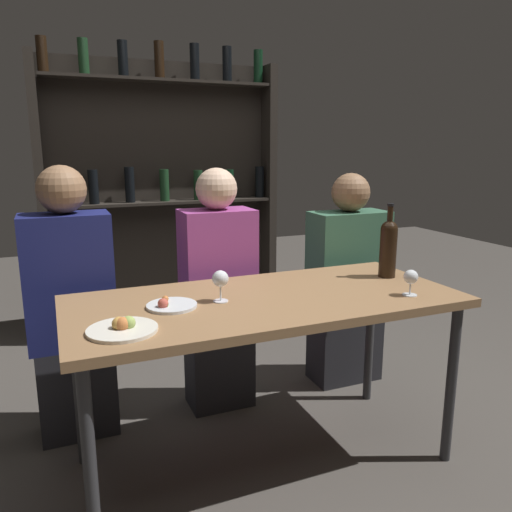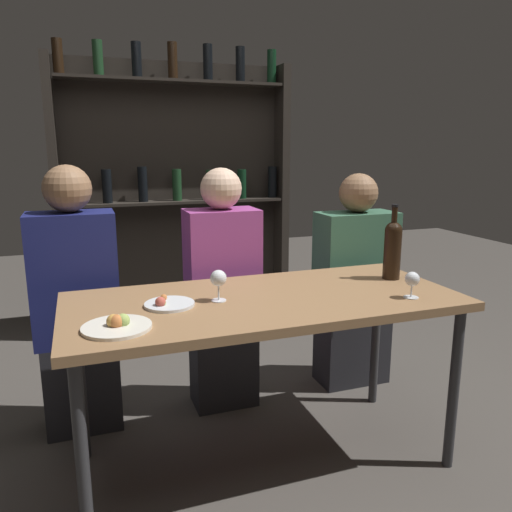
{
  "view_description": "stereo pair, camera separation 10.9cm",
  "coord_description": "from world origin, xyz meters",
  "px_view_note": "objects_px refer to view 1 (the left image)",
  "views": [
    {
      "loc": [
        -0.79,
        -1.79,
        1.35
      ],
      "look_at": [
        0.0,
        0.11,
        0.9
      ],
      "focal_mm": 35.0,
      "sensor_mm": 36.0,
      "label": 1
    },
    {
      "loc": [
        -0.69,
        -1.83,
        1.35
      ],
      "look_at": [
        0.0,
        0.11,
        0.9
      ],
      "focal_mm": 35.0,
      "sensor_mm": 36.0,
      "label": 2
    }
  ],
  "objects_px": {
    "wine_bottle": "(388,246)",
    "seated_person_left": "(72,312)",
    "food_plate_0": "(123,327)",
    "seated_person_right": "(347,286)",
    "wine_glass_0": "(411,278)",
    "wine_glass_1": "(220,280)",
    "seated_person_center": "(218,297)",
    "food_plate_1": "(170,305)"
  },
  "relations": [
    {
      "from": "wine_bottle",
      "to": "food_plate_0",
      "type": "relative_size",
      "value": 1.48
    },
    {
      "from": "wine_glass_0",
      "to": "food_plate_0",
      "type": "relative_size",
      "value": 0.46
    },
    {
      "from": "wine_glass_0",
      "to": "food_plate_1",
      "type": "xyz_separation_m",
      "value": [
        -0.95,
        0.22,
        -0.06
      ]
    },
    {
      "from": "wine_glass_0",
      "to": "seated_person_center",
      "type": "distance_m",
      "value": 0.99
    },
    {
      "from": "wine_glass_1",
      "to": "seated_person_left",
      "type": "relative_size",
      "value": 0.1
    },
    {
      "from": "wine_glass_0",
      "to": "food_plate_1",
      "type": "relative_size",
      "value": 0.56
    },
    {
      "from": "seated_person_left",
      "to": "wine_glass_0",
      "type": "bearing_deg",
      "value": -30.66
    },
    {
      "from": "food_plate_1",
      "to": "seated_person_left",
      "type": "bearing_deg",
      "value": 122.14
    },
    {
      "from": "wine_glass_1",
      "to": "wine_bottle",
      "type": "bearing_deg",
      "value": 4.34
    },
    {
      "from": "seated_person_right",
      "to": "seated_person_left",
      "type": "bearing_deg",
      "value": -180.0
    },
    {
      "from": "wine_glass_1",
      "to": "seated_person_right",
      "type": "distance_m",
      "value": 1.12
    },
    {
      "from": "wine_bottle",
      "to": "seated_person_left",
      "type": "bearing_deg",
      "value": 160.95
    },
    {
      "from": "seated_person_left",
      "to": "wine_glass_1",
      "type": "bearing_deg",
      "value": -45.09
    },
    {
      "from": "wine_glass_0",
      "to": "food_plate_0",
      "type": "distance_m",
      "value": 1.15
    },
    {
      "from": "seated_person_right",
      "to": "wine_glass_0",
      "type": "bearing_deg",
      "value": -104.39
    },
    {
      "from": "wine_bottle",
      "to": "wine_glass_1",
      "type": "height_order",
      "value": "wine_bottle"
    },
    {
      "from": "wine_glass_1",
      "to": "wine_glass_0",
      "type": "bearing_deg",
      "value": -16.46
    },
    {
      "from": "seated_person_left",
      "to": "wine_bottle",
      "type": "bearing_deg",
      "value": -19.05
    },
    {
      "from": "food_plate_0",
      "to": "wine_glass_1",
      "type": "bearing_deg",
      "value": 24.48
    },
    {
      "from": "food_plate_1",
      "to": "seated_person_right",
      "type": "bearing_deg",
      "value": 25.27
    },
    {
      "from": "food_plate_0",
      "to": "seated_person_right",
      "type": "bearing_deg",
      "value": 28.37
    },
    {
      "from": "wine_glass_0",
      "to": "food_plate_1",
      "type": "height_order",
      "value": "wine_glass_0"
    },
    {
      "from": "food_plate_0",
      "to": "wine_glass_0",
      "type": "bearing_deg",
      "value": -1.83
    },
    {
      "from": "food_plate_0",
      "to": "seated_person_left",
      "type": "xyz_separation_m",
      "value": [
        -0.14,
        0.73,
        -0.16
      ]
    },
    {
      "from": "wine_bottle",
      "to": "seated_person_center",
      "type": "height_order",
      "value": "seated_person_center"
    },
    {
      "from": "food_plate_0",
      "to": "food_plate_1",
      "type": "bearing_deg",
      "value": 42.78
    },
    {
      "from": "food_plate_0",
      "to": "wine_bottle",
      "type": "bearing_deg",
      "value": 11.23
    },
    {
      "from": "wine_glass_0",
      "to": "food_plate_1",
      "type": "bearing_deg",
      "value": 166.75
    },
    {
      "from": "wine_glass_1",
      "to": "seated_person_left",
      "type": "bearing_deg",
      "value": 134.91
    },
    {
      "from": "wine_bottle",
      "to": "wine_glass_1",
      "type": "relative_size",
      "value": 2.73
    },
    {
      "from": "wine_glass_0",
      "to": "seated_person_left",
      "type": "xyz_separation_m",
      "value": [
        -1.29,
        0.77,
        -0.22
      ]
    },
    {
      "from": "seated_person_left",
      "to": "seated_person_center",
      "type": "distance_m",
      "value": 0.71
    },
    {
      "from": "wine_glass_0",
      "to": "seated_person_right",
      "type": "relative_size",
      "value": 0.09
    },
    {
      "from": "wine_bottle",
      "to": "seated_person_left",
      "type": "distance_m",
      "value": 1.5
    },
    {
      "from": "food_plate_1",
      "to": "seated_person_right",
      "type": "xyz_separation_m",
      "value": [
        1.15,
        0.54,
        -0.19
      ]
    },
    {
      "from": "wine_glass_1",
      "to": "food_plate_0",
      "type": "relative_size",
      "value": 0.54
    },
    {
      "from": "wine_glass_0",
      "to": "seated_person_right",
      "type": "xyz_separation_m",
      "value": [
        0.2,
        0.77,
        -0.26
      ]
    },
    {
      "from": "food_plate_0",
      "to": "seated_person_center",
      "type": "distance_m",
      "value": 0.94
    },
    {
      "from": "food_plate_0",
      "to": "seated_person_right",
      "type": "relative_size",
      "value": 0.19
    },
    {
      "from": "wine_bottle",
      "to": "wine_glass_1",
      "type": "distance_m",
      "value": 0.85
    },
    {
      "from": "wine_glass_0",
      "to": "wine_bottle",
      "type": "bearing_deg",
      "value": 70.9
    },
    {
      "from": "seated_person_right",
      "to": "seated_person_center",
      "type": "bearing_deg",
      "value": -180.0
    }
  ]
}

